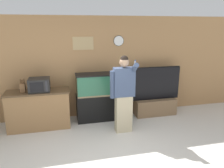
{
  "coord_description": "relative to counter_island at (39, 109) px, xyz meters",
  "views": [
    {
      "loc": [
        -0.78,
        -2.92,
        2.35
      ],
      "look_at": [
        0.34,
        1.81,
        1.05
      ],
      "focal_mm": 35.0,
      "sensor_mm": 36.0,
      "label": 1
    }
  ],
  "objects": [
    {
      "name": "microwave",
      "position": [
        0.06,
        -0.01,
        0.6
      ],
      "size": [
        0.46,
        0.41,
        0.3
      ],
      "color": "black",
      "rests_on": "counter_island"
    },
    {
      "name": "person_standing",
      "position": [
        1.87,
        -0.63,
        0.45
      ],
      "size": [
        0.55,
        0.41,
        1.75
      ],
      "color": "#BCAD89",
      "rests_on": "ground_plane"
    },
    {
      "name": "tv_on_stand",
      "position": [
        2.99,
        0.12,
        -0.07
      ],
      "size": [
        1.34,
        0.4,
        1.32
      ],
      "color": "brown",
      "rests_on": "ground_plane"
    },
    {
      "name": "counter_island",
      "position": [
        0.0,
        0.0,
        0.0
      ],
      "size": [
        1.43,
        0.55,
        0.91
      ],
      "color": "olive",
      "rests_on": "ground_plane"
    },
    {
      "name": "knife_block",
      "position": [
        -0.3,
        -0.03,
        0.56
      ],
      "size": [
        0.11,
        0.11,
        0.31
      ],
      "color": "brown",
      "rests_on": "counter_island"
    },
    {
      "name": "wall_back_paneled",
      "position": [
        1.35,
        0.52,
        0.85
      ],
      "size": [
        10.0,
        0.08,
        2.6
      ],
      "color": "#A87A4C",
      "rests_on": "ground_plane"
    },
    {
      "name": "aquarium_on_stand",
      "position": [
        1.42,
        0.16,
        0.15
      ],
      "size": [
        1.07,
        0.47,
        1.21
      ],
      "color": "black",
      "rests_on": "ground_plane"
    }
  ]
}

